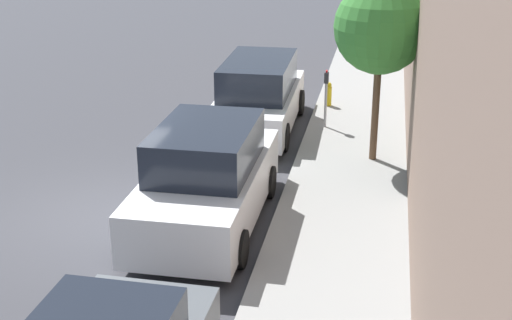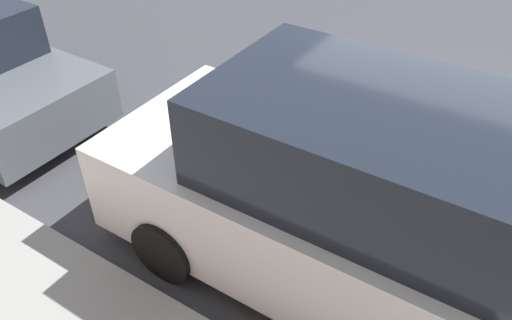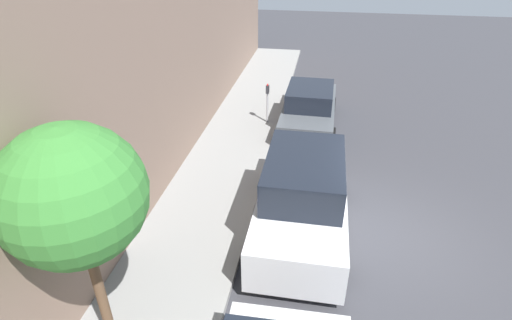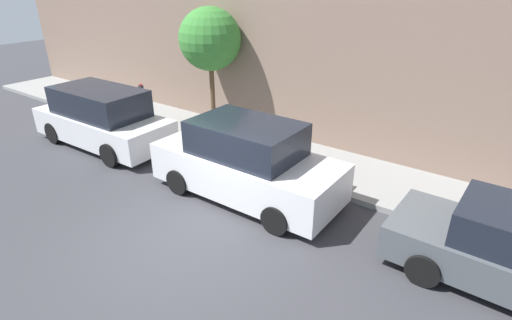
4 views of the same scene
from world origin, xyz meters
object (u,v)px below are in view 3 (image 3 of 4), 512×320
at_px(parking_meter_near, 267,99).
at_px(street_tree, 73,196).
at_px(parked_suv_second, 303,196).
at_px(parked_sedan_nearest, 309,108).

bearing_deg(parking_meter_near, street_tree, 82.05).
distance_m(parked_suv_second, street_tree, 5.30).
relative_size(parked_sedan_nearest, parking_meter_near, 3.12).
distance_m(parking_meter_near, street_tree, 9.75).
height_order(parked_sedan_nearest, street_tree, street_tree).
bearing_deg(parking_meter_near, parked_sedan_nearest, -172.29).
height_order(parked_suv_second, street_tree, street_tree).
bearing_deg(parking_meter_near, parked_suv_second, 106.50).
relative_size(parking_meter_near, street_tree, 0.36).
bearing_deg(street_tree, parking_meter_near, -97.95).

